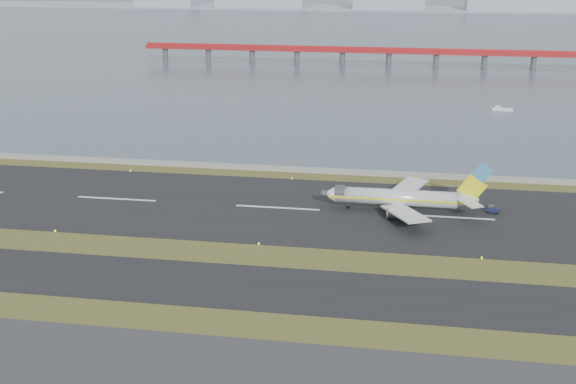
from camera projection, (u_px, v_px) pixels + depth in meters
name	position (u px, v px, depth m)	size (l,w,h in m)	color
ground	(251.00, 259.00, 142.45)	(1000.00, 1000.00, 0.00)	#384418
taxiway_strip	(238.00, 286.00, 131.22)	(1000.00, 18.00, 0.10)	black
runway_strip	(277.00, 208.00, 170.48)	(1000.00, 45.00, 0.10)	black
seawall	(296.00, 169.00, 198.38)	(1000.00, 2.50, 1.00)	gray
bay_water	(370.00, 25.00, 572.44)	(1400.00, 800.00, 1.30)	#414D5E
red_pier	(389.00, 52.00, 370.80)	(260.00, 5.00, 10.20)	#A61C1E
far_shoreline	(393.00, 3.00, 718.00)	(1400.00, 80.00, 60.50)	#96A3B2
airliner	(402.00, 198.00, 166.96)	(38.52, 32.89, 12.80)	silver
pushback_tug	(492.00, 209.00, 166.98)	(3.19, 2.33, 1.84)	#161A3E
workboat_far	(501.00, 109.00, 271.90)	(7.80, 2.85, 1.86)	white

